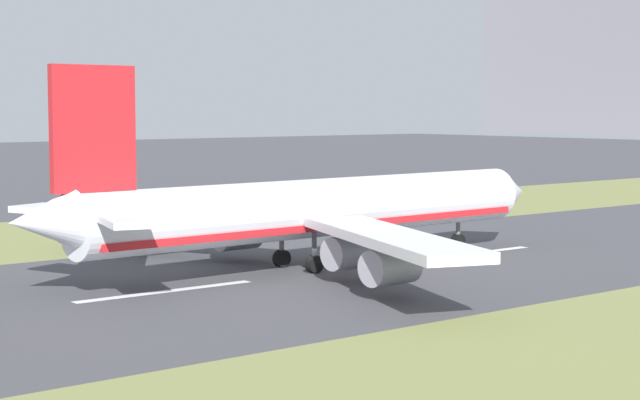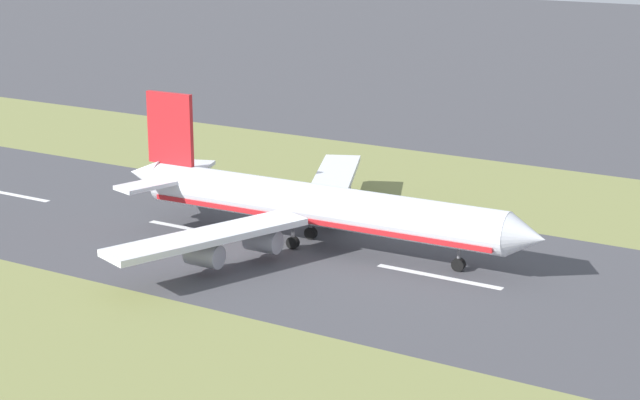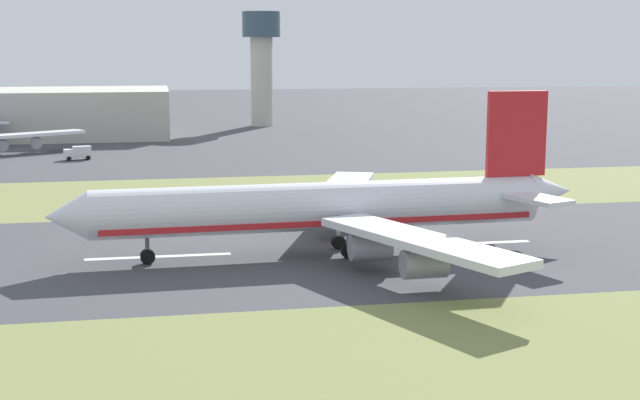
{
  "view_description": "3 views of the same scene",
  "coord_description": "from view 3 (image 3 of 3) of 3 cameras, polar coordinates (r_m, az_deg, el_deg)",
  "views": [
    {
      "loc": [
        82.88,
        -65.64,
        16.57
      ],
      "look_at": [
        -2.7,
        3.09,
        7.0
      ],
      "focal_mm": 60.0,
      "sensor_mm": 36.0,
      "label": 1
    },
    {
      "loc": [
        122.2,
        78.58,
        47.94
      ],
      "look_at": [
        -2.7,
        3.09,
        7.0
      ],
      "focal_mm": 60.0,
      "sensor_mm": 36.0,
      "label": 2
    },
    {
      "loc": [
        -109.84,
        22.81,
        26.27
      ],
      "look_at": [
        -2.7,
        3.09,
        7.0
      ],
      "focal_mm": 50.0,
      "sensor_mm": 36.0,
      "label": 3
    }
  ],
  "objects": [
    {
      "name": "airplane_main_jet",
      "position": [
        111.22,
        0.96,
        -0.46
      ],
      "size": [
        64.1,
        67.15,
        20.2
      ],
      "color": "silver",
      "rests_on": "ground"
    },
    {
      "name": "ground_plane",
      "position": [
        115.22,
        1.27,
        -3.15
      ],
      "size": [
        800.0,
        800.0,
        0.0
      ],
      "primitive_type": "plane",
      "color": "#424247"
    },
    {
      "name": "control_tower",
      "position": [
        286.0,
        -3.76,
        9.19
      ],
      "size": [
        12.0,
        12.0,
        35.96
      ],
      "color": "#BCB7A8",
      "rests_on": "ground"
    },
    {
      "name": "service_truck",
      "position": [
        209.92,
        -15.22,
        2.95
      ],
      "size": [
        3.49,
        6.31,
        3.1
      ],
      "color": "white",
      "rests_on": "ground"
    },
    {
      "name": "grass_median_west",
      "position": [
        73.59,
        8.52,
        -11.0
      ],
      "size": [
        40.0,
        600.0,
        0.01
      ],
      "primitive_type": "cube",
      "color": "olive",
      "rests_on": "ground"
    },
    {
      "name": "centreline_dash_mid",
      "position": [
        119.72,
        9.23,
        -2.77
      ],
      "size": [
        1.2,
        18.0,
        0.01
      ],
      "primitive_type": "cube",
      "color": "silver",
      "rests_on": "ground"
    },
    {
      "name": "grass_median_east",
      "position": [
        158.7,
        -2.02,
        0.5
      ],
      "size": [
        40.0,
        600.0,
        0.01
      ],
      "primitive_type": "cube",
      "color": "olive",
      "rests_on": "ground"
    },
    {
      "name": "centreline_dash_far",
      "position": [
        112.94,
        -10.3,
        -3.58
      ],
      "size": [
        1.2,
        18.0,
        0.01
      ],
      "primitive_type": "cube",
      "color": "silver",
      "rests_on": "ground"
    }
  ]
}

